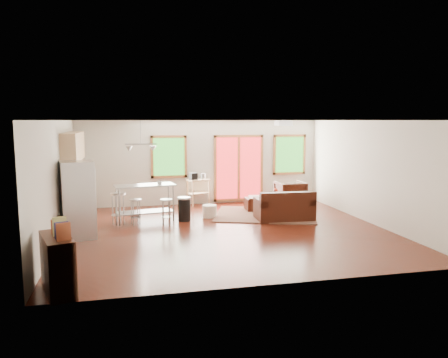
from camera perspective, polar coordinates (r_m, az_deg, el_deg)
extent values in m
cube|color=#351008|center=(10.43, 0.37, -6.82)|extent=(7.50, 7.00, 0.02)
cube|color=silver|center=(10.10, 0.38, 7.73)|extent=(7.50, 7.00, 0.02)
cube|color=beige|center=(13.60, -3.01, 2.18)|extent=(7.50, 0.02, 2.60)
cube|color=beige|center=(10.02, -21.06, -0.29)|extent=(0.02, 7.00, 2.60)
cube|color=beige|center=(11.62, 18.73, 0.85)|extent=(0.02, 7.00, 2.60)
cube|color=beige|center=(6.85, 7.12, -3.32)|extent=(7.50, 0.02, 2.60)
cube|color=#21581A|center=(13.40, -7.21, 2.90)|extent=(0.94, 0.02, 1.14)
cube|color=#95592F|center=(13.36, -7.25, 5.51)|extent=(1.10, 0.05, 0.08)
cube|color=#95592F|center=(13.46, -7.16, 0.31)|extent=(1.10, 0.05, 0.08)
cube|color=#95592F|center=(13.36, -9.39, 2.85)|extent=(0.08, 0.05, 1.30)
cube|color=#95592F|center=(13.46, -5.04, 2.95)|extent=(0.08, 0.05, 1.30)
cube|color=red|center=(13.82, 1.93, 1.44)|extent=(1.44, 0.02, 1.94)
cube|color=#95592F|center=(13.75, 1.95, 5.63)|extent=(1.60, 0.05, 0.08)
cube|color=#95592F|center=(13.97, 1.92, -2.68)|extent=(1.60, 0.05, 0.08)
cube|color=#95592F|center=(13.65, -1.15, 1.36)|extent=(0.08, 0.05, 2.10)
cube|color=#95592F|center=(14.04, 4.94, 1.51)|extent=(0.08, 0.05, 2.10)
cube|color=#95592F|center=(13.82, 1.93, 1.44)|extent=(0.08, 0.05, 1.94)
cube|color=#21581A|center=(14.31, 8.54, 3.18)|extent=(0.94, 0.02, 1.14)
cube|color=#95592F|center=(14.28, 8.59, 5.62)|extent=(1.10, 0.05, 0.08)
cube|color=#95592F|center=(14.37, 8.50, 0.76)|extent=(1.10, 0.05, 0.08)
cube|color=#95592F|center=(14.14, 6.62, 3.16)|extent=(0.08, 0.05, 1.30)
cube|color=#95592F|center=(14.51, 10.42, 3.20)|extent=(0.08, 0.05, 1.30)
cube|color=#4D5A37|center=(12.14, 5.38, -4.66)|extent=(3.20, 2.82, 0.03)
cube|color=black|center=(11.63, 7.84, -4.28)|extent=(1.51, 0.91, 0.41)
cube|color=black|center=(11.26, 8.36, -2.65)|extent=(1.48, 0.27, 0.37)
cube|color=black|center=(11.40, 4.80, -3.02)|extent=(0.24, 0.84, 0.16)
cube|color=black|center=(11.78, 10.82, -2.78)|extent=(0.24, 0.84, 0.16)
cube|color=black|center=(11.53, 6.25, -3.01)|extent=(0.64, 0.57, 0.12)
cube|color=black|center=(11.73, 9.30, -2.89)|extent=(0.64, 0.57, 0.12)
cube|color=#351A0F|center=(12.64, 5.61, -2.42)|extent=(1.16, 0.86, 0.04)
cube|color=#351A0F|center=(12.43, 3.66, -3.54)|extent=(0.08, 0.08, 0.37)
cube|color=#351A0F|center=(12.49, 7.67, -3.54)|extent=(0.08, 0.08, 0.37)
cube|color=#351A0F|center=(12.87, 3.58, -3.15)|extent=(0.08, 0.08, 0.37)
cube|color=#351A0F|center=(12.94, 7.45, -3.14)|extent=(0.08, 0.08, 0.37)
imported|color=black|center=(13.49, 8.63, -1.73)|extent=(0.82, 0.77, 0.83)
cube|color=black|center=(12.70, 4.07, -3.32)|extent=(0.57, 0.57, 0.36)
cylinder|color=silver|center=(11.82, -1.89, -4.21)|extent=(0.40, 0.40, 0.33)
imported|color=silver|center=(12.47, 6.78, -2.14)|extent=(0.22, 0.22, 0.18)
sphere|color=red|center=(12.46, 6.91, -1.48)|extent=(0.08, 0.08, 0.07)
sphere|color=red|center=(12.42, 6.67, -1.42)|extent=(0.08, 0.08, 0.07)
sphere|color=red|center=(12.47, 6.77, -1.29)|extent=(0.08, 0.08, 0.07)
cube|color=tan|center=(11.78, -18.21, -3.23)|extent=(0.60, 2.20, 0.90)
cube|color=black|center=(11.70, -18.30, -0.97)|extent=(0.64, 2.24, 0.04)
cube|color=tan|center=(11.61, -19.11, 4.05)|extent=(0.36, 2.20, 0.70)
cylinder|color=#B7BABC|center=(11.20, -18.56, -0.79)|extent=(0.12, 0.12, 0.18)
cube|color=black|center=(12.08, -18.15, -0.13)|extent=(0.22, 0.18, 0.20)
cube|color=#B7BABC|center=(10.16, -18.55, -2.60)|extent=(0.81, 0.79, 1.72)
cube|color=gray|center=(10.19, -16.68, -2.49)|extent=(0.15, 0.62, 1.68)
cylinder|color=gray|center=(9.97, -16.44, -1.87)|extent=(0.03, 0.03, 1.14)
cylinder|color=gray|center=(10.38, -16.77, -1.51)|extent=(0.03, 0.03, 1.14)
cube|color=#B7BABC|center=(11.36, -10.33, -0.83)|extent=(1.60, 0.84, 0.04)
cube|color=gray|center=(11.48, -10.25, -4.24)|extent=(1.49, 0.75, 0.03)
cylinder|color=gray|center=(11.10, -13.52, -3.65)|extent=(0.05, 0.05, 0.92)
cylinder|color=gray|center=(11.38, -6.62, -3.21)|extent=(0.05, 0.05, 0.92)
cylinder|color=gray|center=(11.55, -13.87, -3.22)|extent=(0.05, 0.05, 0.92)
cylinder|color=gray|center=(11.82, -7.23, -2.81)|extent=(0.05, 0.05, 0.92)
imported|color=silver|center=(11.42, -8.41, -0.41)|extent=(0.14, 0.12, 0.12)
cylinder|color=#B7BABC|center=(11.20, -13.73, -1.92)|extent=(0.50, 0.50, 0.04)
cylinder|color=gray|center=(11.40, -13.41, -3.78)|extent=(0.04, 0.04, 0.75)
cylinder|color=gray|center=(11.32, -14.35, -3.89)|extent=(0.04, 0.04, 0.75)
cylinder|color=gray|center=(11.14, -13.93, -4.06)|extent=(0.04, 0.04, 0.75)
cylinder|color=gray|center=(11.22, -12.98, -3.95)|extent=(0.04, 0.04, 0.75)
cylinder|color=gray|center=(11.30, -13.65, -4.58)|extent=(0.46, 0.46, 0.02)
cylinder|color=#B7BABC|center=(11.10, -11.52, -2.70)|extent=(0.37, 0.37, 0.04)
cylinder|color=gray|center=(11.26, -11.19, -4.22)|extent=(0.03, 0.03, 0.61)
cylinder|color=gray|center=(11.22, -12.00, -4.29)|extent=(0.03, 0.03, 0.61)
cylinder|color=gray|center=(11.06, -11.77, -4.46)|extent=(0.03, 0.03, 0.61)
cylinder|color=gray|center=(11.11, -10.94, -4.38)|extent=(0.03, 0.03, 0.61)
cylinder|color=gray|center=(11.19, -11.46, -4.88)|extent=(0.34, 0.34, 0.01)
cylinder|color=#B7BABC|center=(10.99, -7.56, -2.71)|extent=(0.36, 0.36, 0.04)
cylinder|color=gray|center=(11.12, -7.06, -4.28)|extent=(0.03, 0.03, 0.61)
cylinder|color=gray|center=(11.14, -7.91, -4.28)|extent=(0.03, 0.03, 0.61)
cylinder|color=gray|center=(10.98, -8.01, -4.46)|extent=(0.03, 0.03, 0.61)
cylinder|color=gray|center=(10.96, -7.15, -4.46)|extent=(0.03, 0.03, 0.61)
cylinder|color=gray|center=(11.07, -7.52, -4.92)|extent=(0.33, 0.33, 0.01)
cylinder|color=black|center=(11.41, -5.20, -4.03)|extent=(0.33, 0.33, 0.58)
cylinder|color=#B7BABC|center=(11.36, -5.22, -2.50)|extent=(0.34, 0.34, 0.05)
cube|color=tan|center=(13.42, -3.39, -0.11)|extent=(0.77, 0.62, 0.04)
cube|color=tan|center=(13.48, -3.37, -1.83)|extent=(0.72, 0.58, 0.03)
cube|color=tan|center=(13.19, -4.09, -1.96)|extent=(0.05, 0.05, 0.79)
cube|color=tan|center=(13.47, -1.96, -1.75)|extent=(0.05, 0.05, 0.79)
cube|color=tan|center=(13.49, -4.78, -1.75)|extent=(0.05, 0.05, 0.79)
cube|color=tan|center=(13.76, -2.68, -1.55)|extent=(0.05, 0.05, 0.79)
cube|color=black|center=(13.32, -4.03, 0.36)|extent=(0.26, 0.25, 0.21)
cylinder|color=#B7BABC|center=(13.48, -2.76, 0.38)|extent=(0.19, 0.19, 0.17)
cube|color=#351A0F|center=(7.18, -20.89, -10.36)|extent=(0.65, 1.06, 0.88)
cube|color=brown|center=(6.72, -20.23, -6.50)|extent=(0.20, 0.11, 0.26)
cube|color=navy|center=(6.88, -20.45, -6.28)|extent=(0.20, 0.11, 0.24)
cube|color=#C6BE68|center=(7.03, -20.68, -5.81)|extent=(0.20, 0.11, 0.29)
cube|color=brown|center=(7.20, -20.87, -5.78)|extent=(0.20, 0.11, 0.22)
cube|color=white|center=(11.14, 7.77, 7.25)|extent=(0.35, 0.35, 0.12)
cylinder|color=gray|center=(11.34, -10.83, 6.02)|extent=(0.02, 0.02, 0.60)
cube|color=gray|center=(11.35, -10.80, 4.51)|extent=(0.80, 0.04, 0.03)
cone|color=#B7BABC|center=(11.35, -12.30, 3.86)|extent=(0.18, 0.18, 0.14)
cone|color=#B7BABC|center=(11.37, -9.27, 3.95)|extent=(0.18, 0.18, 0.14)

